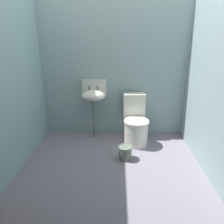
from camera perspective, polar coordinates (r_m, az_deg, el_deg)
ground_plane at (r=3.02m, az=-0.16°, el=-15.16°), size 2.84×2.61×0.08m
wall_back at (r=3.65m, az=0.43°, el=12.61°), size 2.84×0.10×2.46m
wall_left at (r=2.94m, az=-26.02°, el=8.82°), size 0.10×2.41×2.46m
wall_right at (r=2.87m, az=26.46°, el=8.51°), size 0.10×2.41×2.46m
toilet_near_wall at (r=3.51m, az=6.30°, el=-3.22°), size 0.43×0.62×0.78m
sink at (r=3.56m, az=-5.02°, el=4.53°), size 0.42×0.35×0.99m
bucket at (r=3.12m, az=3.57°, el=-10.74°), size 0.20×0.20×0.20m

